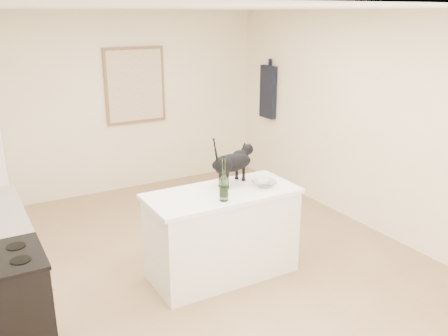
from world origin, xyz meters
TOP-DOWN VIEW (x-y plane):
  - floor at (0.00, 0.00)m, footprint 5.50×5.50m
  - ceiling at (0.00, 0.00)m, footprint 5.50×5.50m
  - wall_back at (0.00, 2.75)m, footprint 4.50×0.00m
  - wall_right at (2.25, 0.00)m, footprint 0.00×5.50m
  - island_base at (0.10, -0.20)m, footprint 1.44×0.67m
  - island_top at (0.10, -0.20)m, footprint 1.50×0.70m
  - stove at (-1.95, -0.60)m, footprint 0.60×0.60m
  - artwork_frame at (0.30, 2.72)m, footprint 0.90×0.03m
  - artwork_canvas at (0.30, 2.70)m, footprint 0.82×0.00m
  - hanging_garment at (2.19, 2.05)m, footprint 0.08×0.34m
  - black_cat at (0.29, -0.06)m, footprint 0.60×0.40m
  - wine_bottle at (-0.00, -0.41)m, footprint 0.09×0.09m
  - glass_bowl at (0.53, -0.28)m, footprint 0.28×0.28m

SIDE VIEW (x-z plane):
  - floor at x=0.00m, z-range 0.00..0.00m
  - island_base at x=0.10m, z-range 0.00..0.86m
  - stove at x=-1.95m, z-range 0.00..0.90m
  - island_top at x=0.10m, z-range 0.86..0.90m
  - glass_bowl at x=0.53m, z-range 0.90..0.96m
  - wine_bottle at x=0.00m, z-range 0.90..1.28m
  - black_cat at x=0.29m, z-range 0.90..1.30m
  - wall_back at x=0.00m, z-range -0.95..3.55m
  - wall_right at x=2.25m, z-range -1.45..4.05m
  - hanging_garment at x=2.19m, z-range 1.00..1.80m
  - artwork_frame at x=0.30m, z-range 1.00..2.10m
  - artwork_canvas at x=0.30m, z-range 1.04..2.06m
  - ceiling at x=0.00m, z-range 2.60..2.60m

